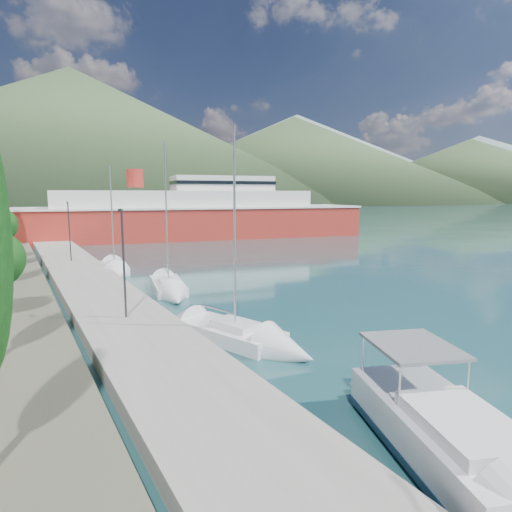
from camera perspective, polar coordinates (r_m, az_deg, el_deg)
ground at (r=131.77m, az=-23.87°, el=4.25°), size 1400.00×1400.00×0.00m
quay at (r=37.85m, az=-21.43°, el=-3.36°), size 5.00×88.00×0.80m
hills_far at (r=651.55m, az=-16.88°, el=14.09°), size 1480.00×900.00×180.00m
hills_near at (r=401.56m, az=-14.12°, el=13.98°), size 1010.00×520.00×115.00m
lamp_posts at (r=25.21m, az=-17.52°, el=-0.28°), size 0.15×46.17×6.06m
motor_cruiser at (r=13.40m, az=28.07°, el=-24.64°), size 6.11×10.18×3.62m
sailboat_near at (r=21.75m, az=0.39°, el=-11.47°), size 5.02×8.64×11.91m
sailboat_mid at (r=33.18m, az=-11.19°, el=-4.70°), size 3.94×8.98×12.52m
sailboat_far at (r=42.88m, az=-18.19°, el=-2.00°), size 3.48×7.98×11.34m
ferry at (r=76.00m, az=-8.97°, el=5.23°), size 63.47×24.34×12.34m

